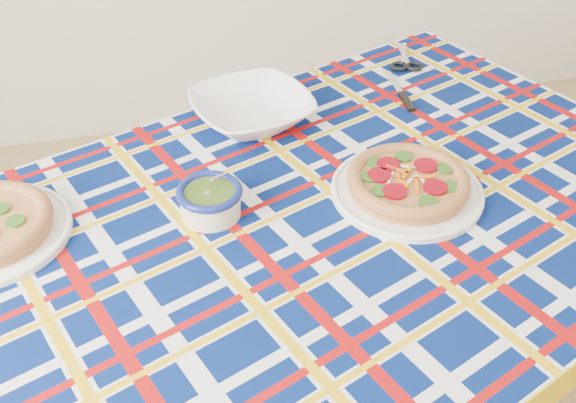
{
  "coord_description": "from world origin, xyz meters",
  "views": [
    {
      "loc": [
        -0.41,
        -0.54,
        1.54
      ],
      "look_at": [
        -0.19,
        0.41,
        0.77
      ],
      "focal_mm": 40.0,
      "sensor_mm": 36.0,
      "label": 1
    }
  ],
  "objects": [
    {
      "name": "main_focaccia_plate",
      "position": [
        0.06,
        0.4,
        0.78
      ],
      "size": [
        0.42,
        0.42,
        0.06
      ],
      "primitive_type": null,
      "rotation": [
        0.0,
        0.0,
        0.45
      ],
      "color": "#AF733E",
      "rests_on": "tablecloth"
    },
    {
      "name": "dining_table",
      "position": [
        -0.14,
        0.37,
        0.67
      ],
      "size": [
        1.84,
        1.51,
        0.74
      ],
      "rotation": [
        0.0,
        0.0,
        0.39
      ],
      "color": "brown",
      "rests_on": "floor"
    },
    {
      "name": "pesto_bowl",
      "position": [
        -0.33,
        0.43,
        0.78
      ],
      "size": [
        0.15,
        0.15,
        0.08
      ],
      "primitive_type": null,
      "rotation": [
        0.0,
        0.0,
        0.23
      ],
      "color": "#253E11",
      "rests_on": "tablecloth"
    },
    {
      "name": "tablecloth",
      "position": [
        -0.14,
        0.37,
        0.69
      ],
      "size": [
        1.88,
        1.55,
        0.1
      ],
      "primitive_type": null,
      "rotation": [
        0.0,
        0.0,
        0.39
      ],
      "color": "#041650",
      "rests_on": "dining_table"
    },
    {
      "name": "serving_bowl",
      "position": [
        -0.19,
        0.74,
        0.78
      ],
      "size": [
        0.33,
        0.33,
        0.07
      ],
      "primitive_type": "imported",
      "rotation": [
        0.0,
        0.0,
        0.26
      ],
      "color": "white",
      "rests_on": "tablecloth"
    },
    {
      "name": "kitchen_scissors",
      "position": [
        0.28,
        0.99,
        0.75
      ],
      "size": [
        0.14,
        0.21,
        0.02
      ],
      "primitive_type": null,
      "rotation": [
        0.0,
        0.0,
        1.3
      ],
      "color": "silver",
      "rests_on": "tablecloth"
    },
    {
      "name": "table_knife",
      "position": [
        0.2,
        0.84,
        0.75
      ],
      "size": [
        0.03,
        0.22,
        0.01
      ],
      "primitive_type": null,
      "rotation": [
        0.0,
        0.0,
        1.51
      ],
      "color": "silver",
      "rests_on": "tablecloth"
    }
  ]
}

